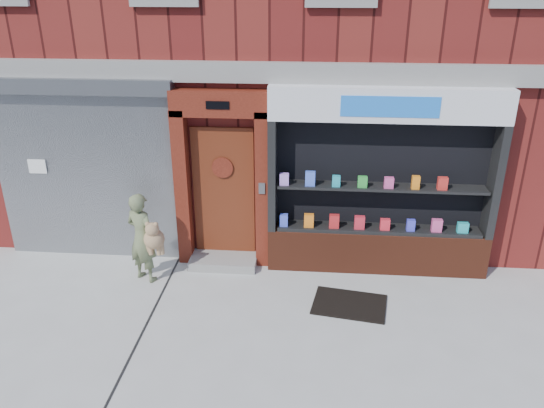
# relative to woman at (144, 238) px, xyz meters

# --- Properties ---
(ground) EXTENTS (80.00, 80.00, 0.00)m
(ground) POSITION_rel_woman_xyz_m (1.88, -1.16, -0.74)
(ground) COLOR #9E9E99
(ground) RESTS_ON ground
(shutter_bay) EXTENTS (3.10, 0.30, 3.04)m
(shutter_bay) POSITION_rel_woman_xyz_m (-1.12, 0.76, 0.98)
(shutter_bay) COLOR gray
(shutter_bay) RESTS_ON ground
(red_door_bay) EXTENTS (1.52, 0.58, 2.90)m
(red_door_bay) POSITION_rel_woman_xyz_m (1.13, 0.70, 0.72)
(red_door_bay) COLOR #4A150C
(red_door_bay) RESTS_ON ground
(pharmacy_bay) EXTENTS (3.50, 0.41, 3.00)m
(pharmacy_bay) POSITION_rel_woman_xyz_m (3.63, 0.65, 0.63)
(pharmacy_bay) COLOR #5F2716
(pharmacy_bay) RESTS_ON ground
(woman) EXTENTS (0.70, 0.55, 1.46)m
(woman) POSITION_rel_woman_xyz_m (0.00, 0.00, 0.00)
(woman) COLOR #626C47
(woman) RESTS_ON ground
(doormat) EXTENTS (1.16, 0.90, 0.03)m
(doormat) POSITION_rel_woman_xyz_m (3.17, -0.47, -0.73)
(doormat) COLOR black
(doormat) RESTS_ON ground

